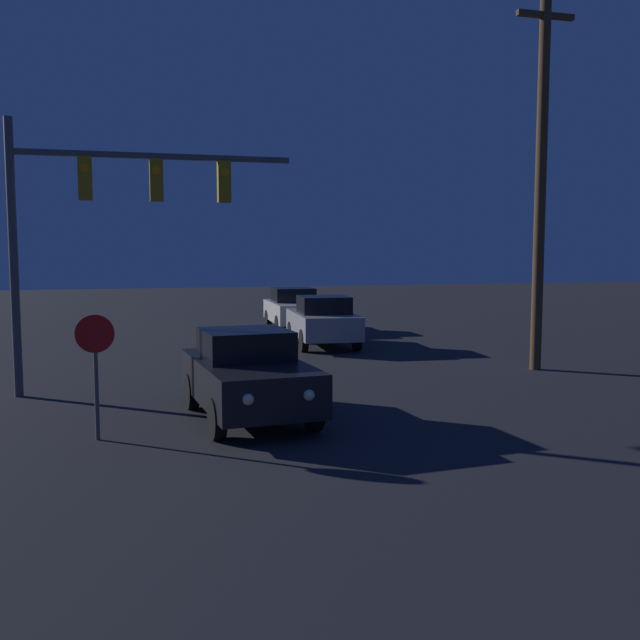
{
  "coord_description": "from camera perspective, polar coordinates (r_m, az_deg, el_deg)",
  "views": [
    {
      "loc": [
        -3.93,
        0.18,
        3.05
      ],
      "look_at": [
        0.0,
        14.44,
        1.62
      ],
      "focal_mm": 40.0,
      "sensor_mm": 36.0,
      "label": 1
    }
  ],
  "objects": [
    {
      "name": "utility_pole",
      "position": [
        19.14,
        17.26,
        11.34
      ],
      "size": [
        1.56,
        0.28,
        9.83
      ],
      "color": "#4C3823",
      "rests_on": "ground_plane"
    },
    {
      "name": "car_near",
      "position": [
        13.02,
        -5.8,
        -4.38
      ],
      "size": [
        2.09,
        4.08,
        1.62
      ],
      "rotation": [
        0.0,
        0.0,
        3.22
      ],
      "color": "black",
      "rests_on": "ground_plane"
    },
    {
      "name": "stop_sign",
      "position": [
        11.97,
        -17.53,
        -2.65
      ],
      "size": [
        0.61,
        0.07,
        2.04
      ],
      "color": "#4C4C51",
      "rests_on": "ground_plane"
    },
    {
      "name": "car_mid",
      "position": [
        22.8,
        0.23,
        -0.09
      ],
      "size": [
        2.08,
        4.08,
        1.62
      ],
      "rotation": [
        0.0,
        0.0,
        -0.08
      ],
      "color": "#99999E",
      "rests_on": "ground_plane"
    },
    {
      "name": "car_far",
      "position": [
        27.59,
        -2.1,
        0.89
      ],
      "size": [
        1.96,
        4.03,
        1.62
      ],
      "rotation": [
        0.0,
        0.0,
        3.11
      ],
      "color": "beige",
      "rests_on": "ground_plane"
    },
    {
      "name": "traffic_signal_mast",
      "position": [
        15.94,
        -17.0,
        8.75
      ],
      "size": [
        5.93,
        0.3,
        5.77
      ],
      "color": "#4C4C51",
      "rests_on": "ground_plane"
    }
  ]
}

